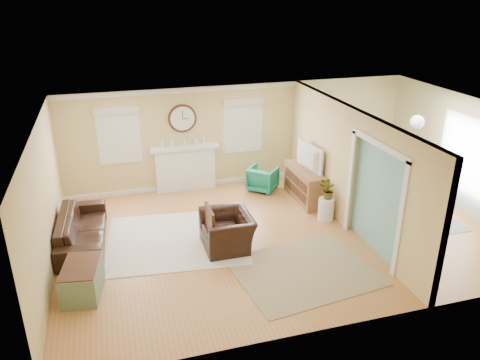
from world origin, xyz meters
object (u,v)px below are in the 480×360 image
sofa (82,229)px  eames_chair (227,231)px  credenza (305,184)px  dining_table (393,197)px  green_chair (263,179)px

sofa → eames_chair: (2.78, -0.93, 0.03)m
credenza → dining_table: 2.05m
green_chair → dining_table: size_ratio=0.35×
eames_chair → green_chair: size_ratio=1.58×
eames_chair → dining_table: eames_chair is taller
sofa → dining_table: size_ratio=1.15×
eames_chair → green_chair: 2.94m
eames_chair → green_chair: eames_chair is taller
dining_table → credenza: bearing=50.7°
sofa → credenza: (5.16, 0.70, 0.08)m
eames_chair → green_chair: (1.58, 2.47, -0.04)m
credenza → dining_table: bearing=-32.7°
green_chair → credenza: (0.80, -0.84, 0.09)m
sofa → dining_table: bearing=-90.7°
sofa → eames_chair: eames_chair is taller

